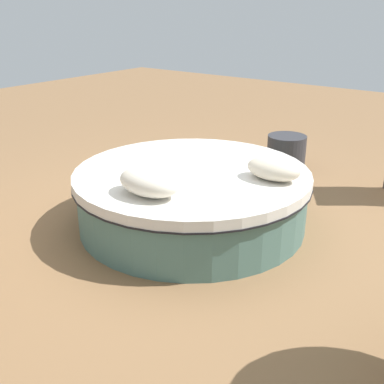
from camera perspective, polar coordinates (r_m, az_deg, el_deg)
name	(u,v)px	position (r m, az deg, el deg)	size (l,w,h in m)	color
ground_plane	(192,223)	(4.36, 0.00, -3.75)	(16.00, 16.00, 0.00)	olive
round_bed	(192,197)	(4.26, 0.00, -0.55)	(2.11, 2.11, 0.51)	#4C726B
throw_pillow_0	(150,182)	(3.62, -5.16, 1.25)	(0.54, 0.35, 0.21)	silver
throw_pillow_1	(274,169)	(3.98, 9.85, 2.79)	(0.47, 0.30, 0.19)	beige
side_table	(286,154)	(5.72, 11.33, 4.56)	(0.45, 0.45, 0.44)	#333338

